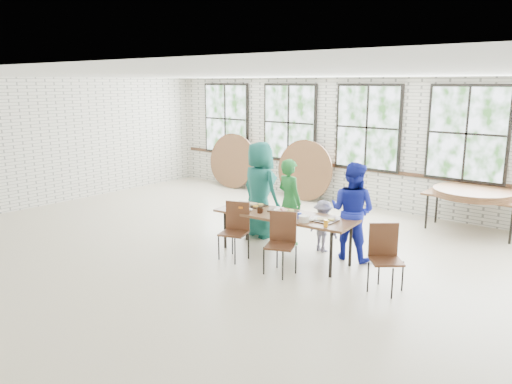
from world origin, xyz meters
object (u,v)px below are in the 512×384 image
(dining_table, at_px, (285,217))
(chair_near_right, at_px, (282,237))
(chair_near_left, at_px, (236,225))
(storage_table, at_px, (473,199))

(dining_table, height_order, chair_near_right, chair_near_right)
(chair_near_left, bearing_deg, chair_near_right, -22.05)
(chair_near_left, bearing_deg, dining_table, 22.48)
(chair_near_right, bearing_deg, dining_table, 99.01)
(storage_table, bearing_deg, chair_near_left, -123.49)
(chair_near_right, bearing_deg, storage_table, 44.63)
(chair_near_left, height_order, chair_near_right, same)
(dining_table, distance_m, chair_near_left, 0.83)
(storage_table, bearing_deg, dining_table, -120.54)
(dining_table, relative_size, chair_near_left, 2.60)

